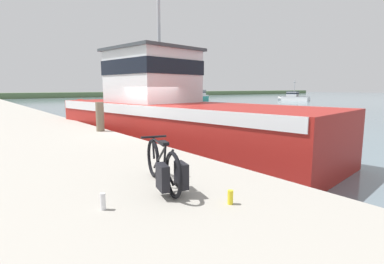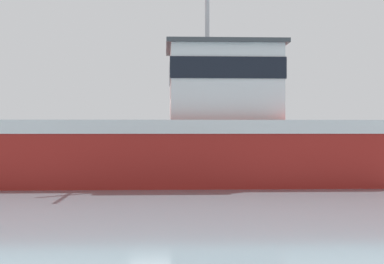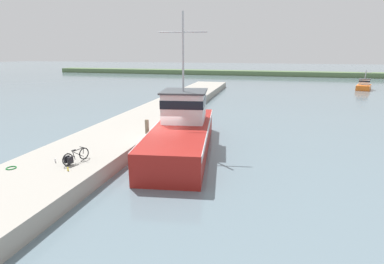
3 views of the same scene
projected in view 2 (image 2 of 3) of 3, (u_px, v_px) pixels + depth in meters
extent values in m
plane|color=slate|center=(174.00, 180.00, 18.57)|extent=(320.00, 320.00, 0.00)
cube|color=#A39E93|center=(188.00, 159.00, 22.72)|extent=(5.63, 80.00, 0.92)
cube|color=maroon|center=(171.00, 152.00, 17.38)|extent=(5.41, 12.80, 1.85)
cube|color=silver|center=(171.00, 127.00, 17.37)|extent=(5.45, 12.56, 0.37)
cube|color=silver|center=(223.00, 85.00, 17.44)|extent=(3.37, 3.51, 2.12)
cube|color=black|center=(223.00, 73.00, 17.44)|extent=(3.44, 3.58, 0.59)
cube|color=#3D4247|center=(223.00, 48.00, 17.44)|extent=(3.64, 3.79, 0.12)
torus|color=black|center=(21.00, 139.00, 22.46)|extent=(0.23, 0.66, 0.67)
torus|color=black|center=(45.00, 139.00, 22.07)|extent=(0.23, 0.66, 0.67)
cylinder|color=black|center=(25.00, 141.00, 22.40)|extent=(0.13, 0.37, 0.18)
cylinder|color=black|center=(30.00, 136.00, 22.32)|extent=(0.07, 0.15, 0.51)
cylinder|color=black|center=(26.00, 134.00, 22.38)|extent=(0.16, 0.48, 0.38)
cylinder|color=black|center=(36.00, 136.00, 22.21)|extent=(0.22, 0.68, 0.51)
cylinder|color=black|center=(38.00, 130.00, 22.19)|extent=(0.18, 0.56, 0.05)
cylinder|color=black|center=(45.00, 134.00, 22.08)|extent=(0.06, 0.11, 0.34)
cylinder|color=black|center=(44.00, 129.00, 22.09)|extent=(0.43, 0.15, 0.04)
cube|color=black|center=(31.00, 129.00, 22.31)|extent=(0.16, 0.26, 0.05)
cube|color=black|center=(25.00, 140.00, 22.58)|extent=(0.20, 0.34, 0.37)
cube|color=black|center=(20.00, 140.00, 22.31)|extent=(0.20, 0.34, 0.37)
cylinder|color=#756651|center=(202.00, 134.00, 20.18)|extent=(0.29, 0.29, 1.04)
torus|color=#197A2D|center=(19.00, 145.00, 25.18)|extent=(0.51, 0.51, 0.05)
cylinder|color=silver|center=(35.00, 144.00, 23.39)|extent=(0.07, 0.07, 0.22)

